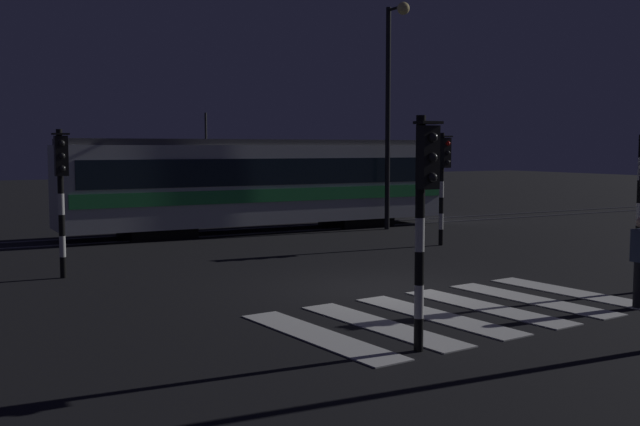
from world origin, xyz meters
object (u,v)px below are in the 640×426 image
Objects in this scene: traffic_light_corner_far_left at (61,180)px; street_lamp_trackside_right at (392,91)px; traffic_light_corner_far_right at (444,171)px; tram at (263,182)px; traffic_light_kerb_mid_left at (424,197)px.

traffic_light_corner_far_left is 13.47m from street_lamp_trackside_right.
traffic_light_corner_far_left is (-11.16, -0.38, -0.02)m from traffic_light_corner_far_right.
tram reaches higher than traffic_light_corner_far_left.
traffic_light_corner_far_left is at bearing -158.64° from street_lamp_trackside_right.
traffic_light_corner_far_right is 12.18m from traffic_light_kerb_mid_left.
tram is (8.10, 6.71, -0.49)m from traffic_light_corner_far_left.
street_lamp_trackside_right is (12.28, 4.80, 2.75)m from traffic_light_corner_far_left.
street_lamp_trackside_right is at bearing 57.16° from traffic_light_kerb_mid_left.
traffic_light_corner_far_right is at bearing 1.97° from traffic_light_corner_far_left.
tram reaches higher than traffic_light_kerb_mid_left.
street_lamp_trackside_right is at bearing 75.79° from traffic_light_corner_far_right.
traffic_light_corner_far_left is 10.52m from tram.
traffic_light_corner_far_right is 0.24× the size of tram.
traffic_light_kerb_mid_left is at bearing -129.71° from traffic_light_corner_far_right.
traffic_light_kerb_mid_left reaches higher than traffic_light_corner_far_right.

